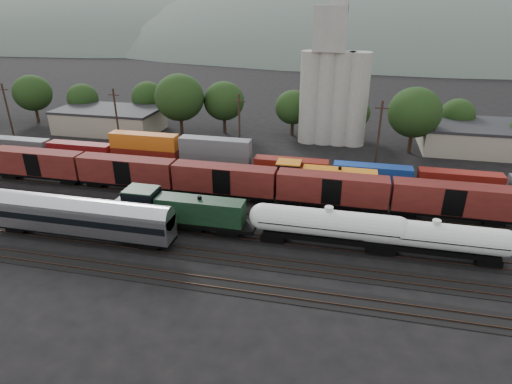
% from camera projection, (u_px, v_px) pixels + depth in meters
% --- Properties ---
extents(ground, '(600.00, 600.00, 0.00)m').
position_uv_depth(ground, '(285.00, 222.00, 56.57)').
color(ground, black).
extents(tracks, '(180.00, 33.20, 0.20)m').
position_uv_depth(tracks, '(285.00, 221.00, 56.55)').
color(tracks, black).
rests_on(tracks, ground).
extents(green_locomotive, '(18.49, 3.26, 4.89)m').
position_uv_depth(green_locomotive, '(176.00, 210.00, 53.64)').
color(green_locomotive, black).
rests_on(green_locomotive, ground).
extents(tank_car_a, '(18.74, 3.35, 4.91)m').
position_uv_depth(tank_car_a, '(328.00, 225.00, 49.77)').
color(tank_car_a, white).
rests_on(tank_car_a, ground).
extents(tank_car_b, '(17.44, 3.12, 4.57)m').
position_uv_depth(tank_car_b, '(434.00, 237.00, 47.49)').
color(tank_car_b, white).
rests_on(tank_car_b, ground).
extents(passenger_coach, '(23.56, 2.91, 5.35)m').
position_uv_depth(passenger_coach, '(79.00, 216.00, 51.05)').
color(passenger_coach, silver).
rests_on(passenger_coach, ground).
extents(orange_locomotive, '(17.93, 2.99, 4.48)m').
position_uv_depth(orange_locomotive, '(318.00, 178.00, 63.75)').
color(orange_locomotive, black).
rests_on(orange_locomotive, ground).
extents(boxcar_string, '(169.00, 2.90, 4.20)m').
position_uv_depth(boxcar_string, '(332.00, 189.00, 58.61)').
color(boxcar_string, black).
rests_on(boxcar_string, ground).
extents(container_wall, '(160.00, 2.60, 5.80)m').
position_uv_depth(container_wall, '(232.00, 161.00, 71.29)').
color(container_wall, black).
rests_on(container_wall, ground).
extents(grain_silo, '(13.40, 5.00, 29.00)m').
position_uv_depth(grain_silo, '(333.00, 87.00, 83.31)').
color(grain_silo, '#A5A297').
rests_on(grain_silo, ground).
extents(industrial_sheds, '(119.38, 17.26, 5.10)m').
position_uv_depth(industrial_sheds, '(347.00, 133.00, 85.54)').
color(industrial_sheds, '#9E937F').
rests_on(industrial_sheds, ground).
extents(tree_band, '(166.96, 19.95, 14.47)m').
position_uv_depth(tree_band, '(355.00, 108.00, 84.16)').
color(tree_band, black).
rests_on(tree_band, ground).
extents(utility_poles, '(122.20, 0.36, 12.00)m').
position_uv_depth(utility_poles, '(307.00, 131.00, 73.59)').
color(utility_poles, black).
rests_on(utility_poles, ground).
extents(distant_hills, '(860.00, 286.00, 130.00)m').
position_uv_depth(distant_hills, '(380.00, 76.00, 291.45)').
color(distant_hills, '#59665B').
rests_on(distant_hills, ground).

